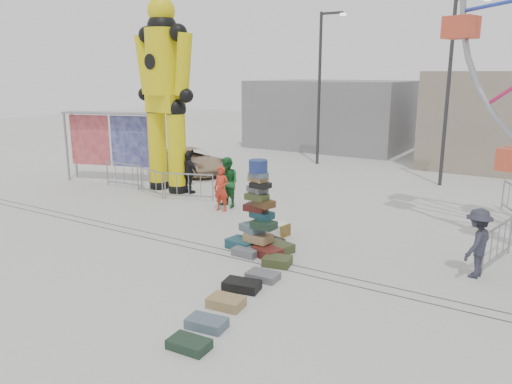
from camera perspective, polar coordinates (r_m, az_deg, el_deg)
The scene contains 25 objects.
ground at distance 13.45m, azimuth -4.91°, elevation -8.11°, with size 90.00×90.00×0.00m, color #9E9E99.
track_line_near at distance 13.89m, azimuth -3.42°, elevation -7.33°, with size 40.00×0.04×0.01m, color #47443F.
track_line_far at distance 14.20m, azimuth -2.48°, elevation -6.85°, with size 40.00×0.04×0.01m, color #47443F.
building_left at distance 34.83m, azimuth 9.03°, elevation 8.84°, with size 10.00×8.00×4.40m, color gray.
lamp_post_right at distance 23.40m, azimuth 21.38°, elevation 11.49°, with size 1.41×0.25×8.00m.
lamp_post_left at distance 27.47m, azimuth 7.44°, elevation 12.45°, with size 1.41×0.25×8.00m.
suitcase_tower at distance 14.08m, azimuth 0.35°, elevation -3.88°, with size 1.94×1.64×2.63m.
crash_test_dummy at distance 21.23m, azimuth -10.41°, elevation 11.51°, with size 3.23×1.42×8.12m.
banner_scaffold at distance 23.83m, azimuth -16.41°, elevation 6.85°, with size 4.43×2.01×3.19m.
steamer_trunk at distance 15.65m, azimuth 2.26°, elevation -4.18°, with size 0.82×0.47×0.38m, color silver.
row_case_0 at distance 13.23m, azimuth 2.44°, elevation -7.89°, with size 0.71×0.56×0.23m, color #3A4321.
row_case_1 at distance 12.38m, azimuth 0.80°, elevation -9.56°, with size 0.77×0.51×0.18m, color slate.
row_case_2 at distance 11.82m, azimuth -1.64°, elevation -10.62°, with size 0.84×0.50×0.22m, color black.
row_case_3 at distance 11.05m, azimuth -3.44°, elevation -12.45°, with size 0.76×0.52×0.22m, color #9A7C4E.
row_case_4 at distance 10.27m, azimuth -5.65°, elevation -14.69°, with size 0.79×0.48×0.20m, color #4E6270.
row_case_5 at distance 9.64m, azimuth -7.65°, elevation -16.85°, with size 0.77×0.47×0.18m, color #1C3223.
barricade_dummy_a at distance 22.68m, azimuth -14.86°, elevation 1.90°, with size 2.00×0.10×1.10m, color gray, non-canonical shape.
barricade_dummy_b at distance 21.06m, azimuth -12.06°, elevation 1.17°, with size 2.00×0.10×1.10m, color gray, non-canonical shape.
barricade_dummy_c at distance 19.89m, azimuth -7.71°, elevation 0.63°, with size 2.00×0.10×1.10m, color gray, non-canonical shape.
barricade_wheel_front at distance 14.65m, azimuth 25.90°, elevation -5.34°, with size 2.00×0.10×1.10m, color gray, non-canonical shape.
pedestrian_red at distance 18.13m, azimuth -3.98°, elevation 0.37°, with size 0.60×0.40×1.66m, color red.
pedestrian_green at distance 18.58m, azimuth -3.27°, elevation 1.08°, with size 0.92×0.72×1.90m, color #175E27.
pedestrian_black at distance 20.91m, azimuth -7.67°, elevation 2.20°, with size 1.03×0.43×1.76m, color black.
pedestrian_grey at distance 13.42m, azimuth 23.95°, elevation -5.36°, with size 1.13×0.65×1.74m, color #252732.
parked_suv at distance 25.21m, azimuth -7.55°, elevation 3.56°, with size 2.09×4.54×1.26m, color tan.
Camera 1 is at (7.55, -9.97, 4.95)m, focal length 35.00 mm.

